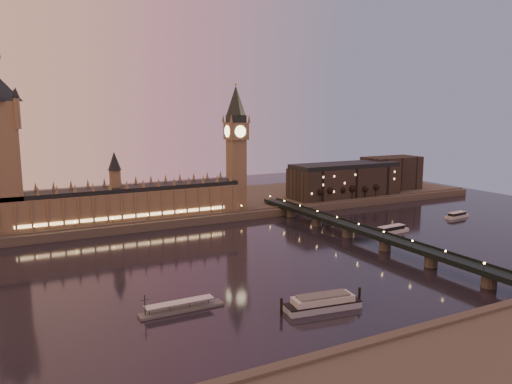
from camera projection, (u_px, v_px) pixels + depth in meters
ground at (242, 262)px, 292.52m from camera, size 700.00×700.00×0.00m
far_embankment at (192, 205)px, 449.89m from camera, size 560.00×130.00×6.00m
palace_of_westminster at (124, 199)px, 376.23m from camera, size 180.00×26.62×52.00m
victoria_tower at (1, 144)px, 332.37m from camera, size 31.68×31.68×118.00m
big_ben at (236, 140)px, 412.46m from camera, size 17.68×17.68×104.00m
westminster_bridge at (365, 235)px, 333.64m from camera, size 13.20×260.00×15.30m
city_block at (361, 177)px, 492.63m from camera, size 155.00×45.00×34.00m
bare_tree_0 at (319, 193)px, 444.85m from camera, size 6.05×6.05×12.30m
bare_tree_1 at (331, 192)px, 450.76m from camera, size 6.05×6.05×12.30m
bare_tree_2 at (342, 191)px, 456.68m from camera, size 6.05×6.05×12.30m
bare_tree_3 at (354, 190)px, 462.60m from camera, size 6.05×6.05×12.30m
bare_tree_4 at (364, 189)px, 468.51m from camera, size 6.05×6.05×12.30m
bare_tree_5 at (375, 188)px, 474.43m from camera, size 6.05×6.05×12.30m
cruise_boat_b at (391, 230)px, 361.65m from camera, size 30.06×9.77×5.46m
cruise_boat_c at (457, 215)px, 412.91m from camera, size 24.21×8.79×4.74m
moored_barge at (323, 303)px, 223.52m from camera, size 40.04×14.37×7.40m
pontoon_pier at (181, 308)px, 222.41m from camera, size 38.51×6.42×10.27m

